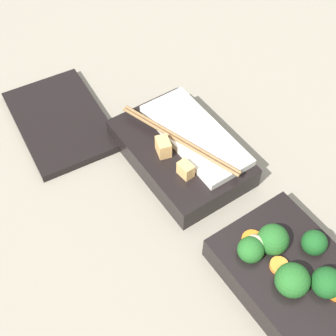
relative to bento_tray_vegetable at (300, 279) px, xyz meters
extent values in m
plane|color=gray|center=(0.12, 0.00, -0.03)|extent=(3.00, 3.00, 0.00)
cube|color=black|center=(0.00, 0.00, -0.01)|extent=(0.22, 0.14, 0.04)
sphere|color=#236023|center=(0.06, 0.03, 0.02)|extent=(0.04, 0.04, 0.04)
sphere|color=#19511E|center=(-0.03, -0.01, 0.02)|extent=(0.04, 0.04, 0.04)
sphere|color=#19511E|center=(0.02, -0.04, 0.02)|extent=(0.03, 0.03, 0.03)
sphere|color=#236023|center=(0.00, 0.02, 0.02)|extent=(0.04, 0.04, 0.04)
sphere|color=#236023|center=(0.05, 0.00, 0.02)|extent=(0.04, 0.04, 0.04)
cylinder|color=orange|center=(0.02, 0.02, 0.01)|extent=(0.03, 0.03, 0.01)
cylinder|color=orange|center=(0.07, 0.02, 0.02)|extent=(0.03, 0.03, 0.01)
sphere|color=beige|center=(0.06, 0.03, 0.02)|extent=(0.03, 0.03, 0.03)
cube|color=black|center=(0.26, 0.00, -0.01)|extent=(0.22, 0.14, 0.04)
cube|color=silver|center=(0.26, -0.03, 0.02)|extent=(0.19, 0.08, 0.01)
cube|color=#EAB266|center=(0.21, 0.03, 0.02)|extent=(0.02, 0.02, 0.02)
cube|color=#EAB266|center=(0.27, 0.03, 0.02)|extent=(0.03, 0.03, 0.03)
cylinder|color=olive|center=(0.26, 0.00, 0.03)|extent=(0.21, 0.07, 0.01)
cylinder|color=olive|center=(0.26, 0.01, 0.03)|extent=(0.21, 0.07, 0.01)
cube|color=black|center=(0.45, 0.12, -0.02)|extent=(0.23, 0.16, 0.01)
camera|label=1|loc=(-0.12, 0.28, 0.56)|focal=50.00mm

